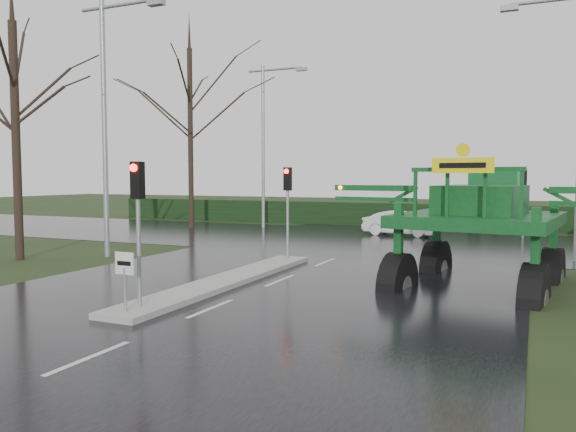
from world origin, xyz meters
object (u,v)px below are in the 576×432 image
at_px(street_light_left_near, 110,104).
at_px(street_light_left_far, 268,131).
at_px(traffic_signal_mid, 288,193).
at_px(street_light_right, 572,100).
at_px(keep_left_sign, 125,272).
at_px(crop_sprayer, 402,204).
at_px(traffic_signal_near, 138,202).
at_px(traffic_signal_far, 524,188).
at_px(white_sedan, 401,236).

bearing_deg(street_light_left_near, street_light_left_far, 90.00).
xyz_separation_m(traffic_signal_mid, street_light_right, (9.49, 4.51, 3.40)).
distance_m(keep_left_sign, street_light_right, 17.23).
relative_size(keep_left_sign, crop_sprayer, 0.15).
bearing_deg(traffic_signal_near, keep_left_sign, -90.00).
bearing_deg(traffic_signal_mid, traffic_signal_far, 58.07).
bearing_deg(traffic_signal_far, white_sedan, 13.49).
bearing_deg(traffic_signal_near, white_sedan, 84.84).
height_order(traffic_signal_mid, street_light_left_near, street_light_left_near).
bearing_deg(street_light_left_far, crop_sprayer, -52.48).
bearing_deg(traffic_signal_far, traffic_signal_mid, 58.07).
distance_m(street_light_left_far, white_sedan, 10.63).
bearing_deg(keep_left_sign, street_light_left_near, 132.59).
xyz_separation_m(traffic_signal_near, street_light_left_far, (-6.89, 21.01, 3.40)).
bearing_deg(white_sedan, crop_sprayer, -161.61).
relative_size(traffic_signal_near, street_light_right, 0.35).
distance_m(traffic_signal_far, crop_sprayer, 15.57).
bearing_deg(street_light_right, traffic_signal_mid, -154.60).
bearing_deg(keep_left_sign, traffic_signal_mid, 90.00).
xyz_separation_m(street_light_left_far, crop_sprayer, (11.73, -15.27, -3.59)).
distance_m(traffic_signal_mid, traffic_signal_far, 14.75).
relative_size(traffic_signal_mid, street_light_right, 0.35).
relative_size(traffic_signal_far, street_light_right, 0.35).
distance_m(traffic_signal_near, crop_sprayer, 7.50).
height_order(traffic_signal_near, street_light_left_near, street_light_left_near).
bearing_deg(street_light_right, white_sedan, 139.67).
bearing_deg(street_light_right, traffic_signal_far, 101.95).
bearing_deg(street_light_right, keep_left_sign, -125.12).
relative_size(keep_left_sign, traffic_signal_near, 0.38).
distance_m(traffic_signal_near, street_light_right, 16.46).
bearing_deg(traffic_signal_far, street_light_left_near, 43.63).
bearing_deg(street_light_right, crop_sprayer, -122.67).
distance_m(keep_left_sign, traffic_signal_mid, 9.12).
height_order(traffic_signal_mid, white_sedan, traffic_signal_mid).
distance_m(traffic_signal_mid, street_light_left_far, 14.68).
xyz_separation_m(street_light_left_near, street_light_left_far, (0.00, 14.00, 0.00)).
xyz_separation_m(keep_left_sign, traffic_signal_near, (0.00, 0.49, 1.53)).
relative_size(keep_left_sign, white_sedan, 0.34).
bearing_deg(crop_sprayer, street_light_right, 65.28).
relative_size(traffic_signal_mid, street_light_left_far, 0.35).
distance_m(street_light_right, white_sedan, 11.78).
bearing_deg(white_sedan, traffic_signal_near, -179.26).
relative_size(traffic_signal_far, street_light_left_near, 0.35).
height_order(traffic_signal_near, traffic_signal_far, same).
bearing_deg(street_light_left_near, traffic_signal_mid, 12.21).
height_order(street_light_left_near, street_light_right, same).
xyz_separation_m(traffic_signal_far, street_light_left_far, (-14.69, -0.01, 3.40)).
xyz_separation_m(street_light_left_near, white_sedan, (8.66, 12.56, -5.99)).
xyz_separation_m(traffic_signal_near, white_sedan, (1.77, 19.57, -2.59)).
xyz_separation_m(crop_sprayer, white_sedan, (-3.07, 13.83, -2.40)).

